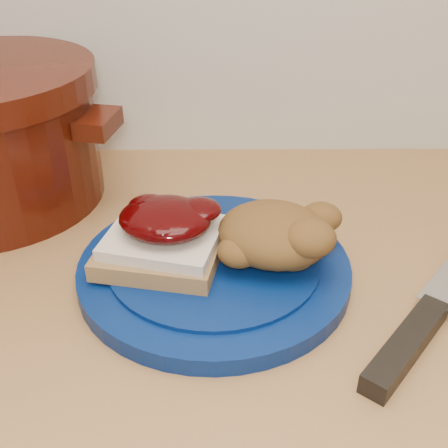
{
  "coord_description": "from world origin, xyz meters",
  "views": [
    {
      "loc": [
        -0.01,
        1.03,
        1.25
      ],
      "look_at": [
        -0.01,
        1.51,
        0.95
      ],
      "focal_mm": 45.0,
      "sensor_mm": 36.0,
      "label": 1
    }
  ],
  "objects": [
    {
      "name": "plate",
      "position": [
        -0.02,
        1.49,
        0.91
      ],
      "size": [
        0.34,
        0.34,
        0.02
      ],
      "primitive_type": "cylinder",
      "rotation": [
        0.0,
        0.0,
        -0.3
      ],
      "color": "#061C54",
      "rests_on": "wood_countertop"
    },
    {
      "name": "sandwich",
      "position": [
        -0.07,
        1.49,
        0.95
      ],
      "size": [
        0.13,
        0.12,
        0.06
      ],
      "rotation": [
        0.0,
        0.0,
        -0.3
      ],
      "color": "olive",
      "rests_on": "plate"
    },
    {
      "name": "stuffing_mound",
      "position": [
        0.04,
        1.49,
        0.95
      ],
      "size": [
        0.13,
        0.12,
        0.06
      ],
      "primitive_type": "ellipsoid",
      "rotation": [
        0.0,
        0.0,
        -0.3
      ],
      "color": "brown",
      "rests_on": "plate"
    },
    {
      "name": "chef_knife",
      "position": [
        0.17,
        1.41,
        0.91
      ],
      "size": [
        0.24,
        0.28,
        0.02
      ],
      "rotation": [
        0.0,
        0.0,
        0.88
      ],
      "color": "black",
      "rests_on": "wood_countertop"
    }
  ]
}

